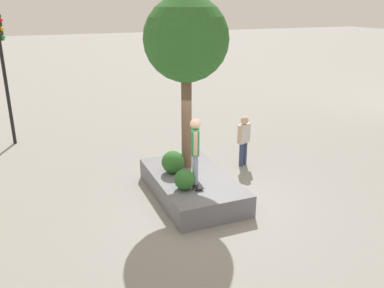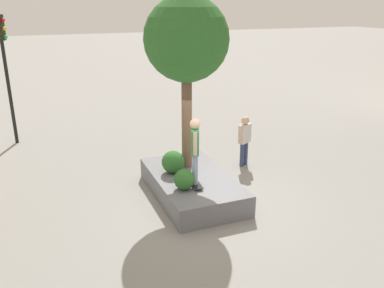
% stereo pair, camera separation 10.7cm
% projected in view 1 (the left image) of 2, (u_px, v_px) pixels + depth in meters
% --- Properties ---
extents(ground_plane, '(120.00, 120.00, 0.00)m').
position_uv_depth(ground_plane, '(208.00, 203.00, 10.52)').
color(ground_plane, gray).
extents(planter_ledge, '(3.42, 1.95, 0.58)m').
position_uv_depth(planter_ledge, '(192.00, 185.00, 10.85)').
color(planter_ledge, slate).
rests_on(planter_ledge, ground).
extents(plaza_tree, '(2.20, 2.20, 4.59)m').
position_uv_depth(plaza_tree, '(186.00, 41.00, 10.22)').
color(plaza_tree, brown).
rests_on(plaza_tree, planter_ledge).
extents(boxwood_shrub, '(0.52, 0.52, 0.52)m').
position_uv_depth(boxwood_shrub, '(184.00, 179.00, 9.90)').
color(boxwood_shrub, '#2D6628').
rests_on(boxwood_shrub, planter_ledge).
extents(hedge_clump, '(0.62, 0.62, 0.62)m').
position_uv_depth(hedge_clump, '(173.00, 162.00, 10.85)').
color(hedge_clump, '#2D6628').
rests_on(hedge_clump, planter_ledge).
extents(skateboard, '(0.82, 0.28, 0.07)m').
position_uv_depth(skateboard, '(195.00, 183.00, 10.19)').
color(skateboard, black).
rests_on(skateboard, planter_ledge).
extents(skateboarder, '(0.54, 0.34, 1.68)m').
position_uv_depth(skateboarder, '(195.00, 146.00, 9.86)').
color(skateboarder, '#8C9EB7').
rests_on(skateboarder, skateboard).
extents(traffic_light_corner, '(0.35, 0.37, 4.56)m').
position_uv_depth(traffic_light_corner, '(2.00, 59.00, 13.89)').
color(traffic_light_corner, black).
rests_on(traffic_light_corner, ground).
extents(passerby_with_bag, '(0.35, 0.51, 1.62)m').
position_uv_depth(passerby_with_bag, '(244.00, 137.00, 12.65)').
color(passerby_with_bag, navy).
rests_on(passerby_with_bag, ground).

